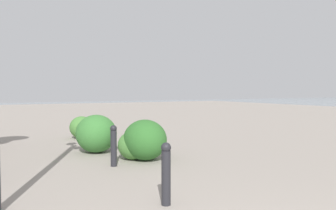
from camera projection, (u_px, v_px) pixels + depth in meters
name	position (u px, v px, depth m)	size (l,w,h in m)	color
bollard_near	(166.00, 172.00, 4.07)	(0.13, 0.13, 0.81)	#232328
bollard_mid	(114.00, 145.00, 6.16)	(0.13, 0.13, 0.80)	#232328
shrub_low	(145.00, 140.00, 6.72)	(1.01, 0.91, 0.86)	#2D6628
shrub_round	(96.00, 134.00, 7.54)	(1.06, 0.95, 0.90)	#387533
shrub_wide	(133.00, 145.00, 6.78)	(0.71, 0.64, 0.60)	#477F38
shrub_tall	(82.00, 127.00, 9.78)	(0.80, 0.72, 0.68)	#477F38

